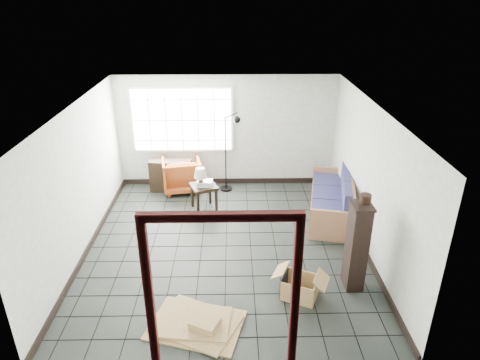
{
  "coord_description": "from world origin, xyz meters",
  "views": [
    {
      "loc": [
        0.13,
        -6.65,
        4.39
      ],
      "look_at": [
        0.26,
        0.3,
        1.2
      ],
      "focal_mm": 32.0,
      "sensor_mm": 36.0,
      "label": 1
    }
  ],
  "objects_px": {
    "armchair": "(181,172)",
    "tall_shelf": "(357,246)",
    "futon_sofa": "(334,200)",
    "side_table": "(204,189)"
  },
  "relations": [
    {
      "from": "armchair",
      "to": "tall_shelf",
      "type": "relative_size",
      "value": 0.6
    },
    {
      "from": "futon_sofa",
      "to": "tall_shelf",
      "type": "bearing_deg",
      "value": -82.91
    },
    {
      "from": "armchair",
      "to": "side_table",
      "type": "height_order",
      "value": "armchair"
    },
    {
      "from": "futon_sofa",
      "to": "side_table",
      "type": "distance_m",
      "value": 2.72
    },
    {
      "from": "armchair",
      "to": "tall_shelf",
      "type": "xyz_separation_m",
      "value": [
        3.08,
        -3.55,
        0.3
      ]
    },
    {
      "from": "side_table",
      "to": "tall_shelf",
      "type": "bearing_deg",
      "value": -46.13
    },
    {
      "from": "tall_shelf",
      "to": "futon_sofa",
      "type": "bearing_deg",
      "value": 83.86
    },
    {
      "from": "armchair",
      "to": "tall_shelf",
      "type": "distance_m",
      "value": 4.71
    },
    {
      "from": "armchair",
      "to": "tall_shelf",
      "type": "height_order",
      "value": "tall_shelf"
    },
    {
      "from": "side_table",
      "to": "tall_shelf",
      "type": "relative_size",
      "value": 0.45
    }
  ]
}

